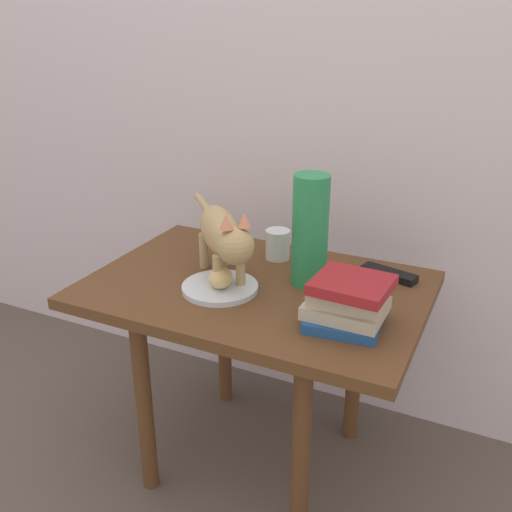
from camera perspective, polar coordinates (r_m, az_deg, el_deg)
The scene contains 10 objects.
ground_plane at distance 1.82m, azimuth 0.00°, elevation -19.32°, with size 6.00×6.00×0.00m, color brown.
back_panel at distance 1.74m, azimuth 6.24°, elevation 18.64°, with size 4.00×0.04×2.20m, color silver.
side_table at distance 1.53m, azimuth 0.00°, elevation -5.42°, with size 0.86×0.59×0.58m.
plate at distance 1.47m, azimuth -3.58°, elevation -3.13°, with size 0.19×0.19×0.01m, color silver.
bread_roll at distance 1.45m, azimuth -3.52°, elevation -2.14°, with size 0.08×0.06×0.05m, color #E0BC7A.
cat at distance 1.46m, azimuth -3.28°, elevation 2.15°, with size 0.35×0.37×0.23m.
book_stack at distance 1.30m, azimuth 9.07°, elevation -4.44°, with size 0.19×0.17×0.12m.
green_vase at distance 1.46m, azimuth 5.37°, elevation 2.52°, with size 0.09×0.09×0.29m, color #288C51.
candle_jar at distance 1.64m, azimuth 2.17°, elevation 1.00°, with size 0.07×0.07×0.08m.
tv_remote at distance 1.57m, azimuth 13.02°, elevation -1.73°, with size 0.15×0.04×0.02m, color black.
Camera 1 is at (0.58, -1.22, 1.23)m, focal length 40.42 mm.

